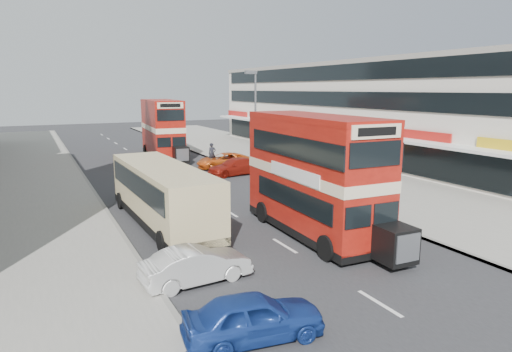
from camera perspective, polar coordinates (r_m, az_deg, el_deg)
ground at (r=18.29m, az=6.87°, el=-10.70°), size 160.00×160.00×0.00m
road_surface at (r=36.03m, az=-10.94°, el=0.03°), size 12.00×90.00×0.01m
pavement_right at (r=40.86m, az=5.45°, el=1.57°), size 12.00×90.00×0.15m
kerb_left at (r=34.91m, az=-20.61°, el=-0.71°), size 0.20×90.00×0.16m
kerb_right at (r=38.09m, az=-2.09°, el=0.92°), size 0.20×90.00×0.16m
commercial_row at (r=46.63m, az=12.62°, el=8.23°), size 9.90×46.20×9.30m
street_lamp at (r=35.93m, az=-0.18°, el=7.89°), size 1.00×0.20×8.12m
bus_main at (r=20.84m, az=7.43°, el=0.12°), size 2.99×9.87×5.39m
bus_second at (r=45.12m, az=-11.78°, el=5.88°), size 3.43×10.15×5.49m
coach at (r=23.04m, az=-11.79°, el=-2.03°), size 3.02×10.54×2.77m
car_left_near at (r=12.77m, az=-0.31°, el=-17.42°), size 4.06×2.06×1.33m
car_left_front at (r=16.24m, az=-7.58°, el=-11.15°), size 4.00×1.65×1.29m
car_right_a at (r=35.65m, az=-2.72°, el=1.18°), size 4.76×2.41×1.33m
car_right_b at (r=38.72m, az=-4.06°, el=1.95°), size 4.95×2.69×1.32m
pedestrian_near at (r=32.46m, az=7.08°, el=0.70°), size 0.71×0.59×1.66m
cyclist at (r=38.78m, az=-5.58°, el=2.07°), size 0.69×1.78×2.19m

